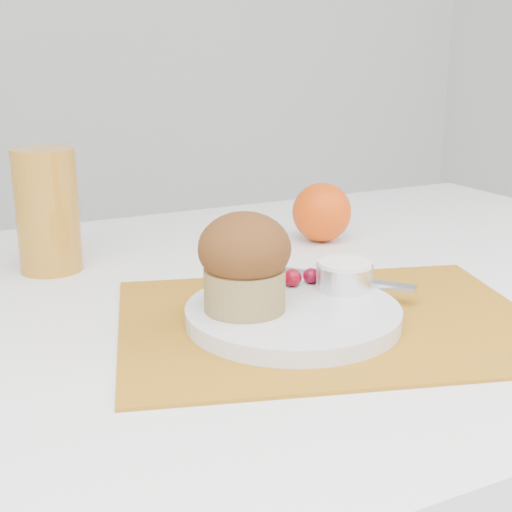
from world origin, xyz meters
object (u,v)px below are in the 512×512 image
juice_glass (47,211)px  orange (322,212)px  plate (293,314)px  muffin (245,262)px

juice_glass → orange: bearing=-5.0°
orange → juice_glass: (-0.36, 0.03, 0.03)m
plate → juice_glass: 0.34m
orange → juice_glass: juice_glass is taller
juice_glass → muffin: size_ratio=1.56×
orange → juice_glass: size_ratio=0.55×
juice_glass → muffin: (0.13, -0.28, -0.01)m
plate → muffin: bearing=163.3°
orange → muffin: bearing=-134.1°
juice_glass → plate: bearing=-59.1°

